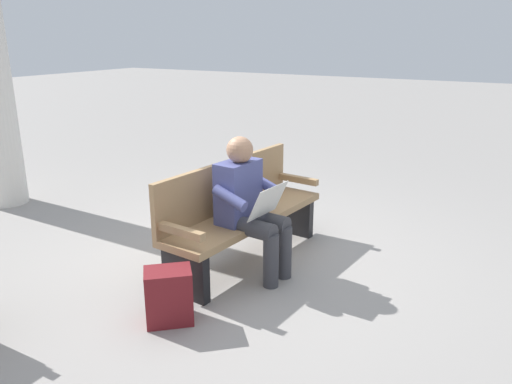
{
  "coord_description": "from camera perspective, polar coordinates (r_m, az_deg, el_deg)",
  "views": [
    {
      "loc": [
        3.57,
        2.14,
        1.97
      ],
      "look_at": [
        0.09,
        0.15,
        0.7
      ],
      "focal_mm": 35.18,
      "sensor_mm": 36.0,
      "label": 1
    }
  ],
  "objects": [
    {
      "name": "bench_near",
      "position": [
        4.47,
        -1.83,
        -2.2
      ],
      "size": [
        1.84,
        0.65,
        0.9
      ],
      "rotation": [
        0.0,
        0.0,
        -0.1
      ],
      "color": "#9E7A51",
      "rests_on": "ground"
    },
    {
      "name": "ground_plane",
      "position": [
        4.6,
        -1.07,
        -7.75
      ],
      "size": [
        40.0,
        40.0,
        0.0
      ],
      "primitive_type": "plane",
      "color": "gray"
    },
    {
      "name": "person_seated",
      "position": [
        4.14,
        -0.78,
        -1.3
      ],
      "size": [
        0.6,
        0.6,
        1.18
      ],
      "rotation": [
        0.0,
        0.0,
        -0.1
      ],
      "color": "#474C84",
      "rests_on": "ground"
    },
    {
      "name": "backpack",
      "position": [
        3.67,
        -9.89,
        -11.55
      ],
      "size": [
        0.39,
        0.4,
        0.4
      ],
      "rotation": [
        0.0,
        0.0,
        2.29
      ],
      "color": "maroon",
      "rests_on": "ground"
    }
  ]
}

